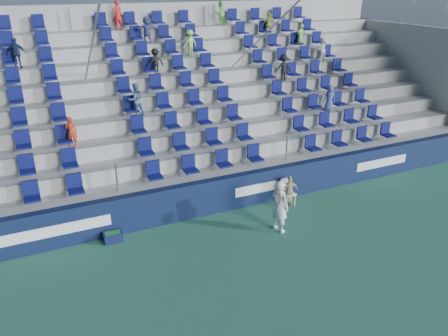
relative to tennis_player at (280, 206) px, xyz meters
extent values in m
plane|color=#2E6C4F|center=(-1.35, -1.27, -0.85)|extent=(70.00, 70.00, 0.00)
cube|color=#0F1939|center=(-1.35, 1.88, -0.25)|extent=(24.00, 0.30, 1.20)
cube|color=white|center=(-6.35, 1.72, -0.23)|extent=(3.20, 0.02, 0.34)
cube|color=white|center=(0.15, 1.72, -0.23)|extent=(1.60, 0.02, 0.34)
cube|color=white|center=(5.65, 1.72, -0.23)|extent=(2.40, 0.02, 0.34)
cube|color=#9D9D98|center=(-1.35, 2.46, -0.25)|extent=(24.00, 0.85, 1.20)
cube|color=#9D9D98|center=(-1.35, 3.31, 0.00)|extent=(24.00, 0.85, 1.70)
cube|color=#9D9D98|center=(-1.35, 4.16, 0.25)|extent=(24.00, 0.85, 2.20)
cube|color=#9D9D98|center=(-1.35, 5.01, 0.50)|extent=(24.00, 0.85, 2.70)
cube|color=#9D9D98|center=(-1.35, 5.86, 0.75)|extent=(24.00, 0.85, 3.20)
cube|color=#9D9D98|center=(-1.35, 6.71, 1.00)|extent=(24.00, 0.85, 3.70)
cube|color=#9D9D98|center=(-1.35, 7.56, 1.25)|extent=(24.00, 0.85, 4.20)
cube|color=#9D9D98|center=(-1.35, 8.41, 1.50)|extent=(24.00, 0.85, 4.70)
cube|color=#9D9D98|center=(-1.35, 9.26, 1.75)|extent=(24.00, 0.85, 5.20)
cube|color=#9D9D98|center=(-1.35, 9.93, 2.25)|extent=(24.00, 0.50, 6.20)
cube|color=#9D9D98|center=(10.50, 5.86, 1.75)|extent=(0.30, 7.65, 5.20)
cube|color=#0C1048|center=(-1.35, 2.46, 0.70)|extent=(16.05, 0.50, 0.70)
cube|color=#0C1048|center=(-1.35, 3.31, 1.20)|extent=(16.05, 0.50, 0.70)
cube|color=#0C1048|center=(-1.35, 4.16, 1.70)|extent=(16.05, 0.50, 0.70)
cube|color=#0C1048|center=(-1.35, 5.01, 2.20)|extent=(16.05, 0.50, 0.70)
cube|color=#0C1048|center=(-1.35, 5.86, 2.70)|extent=(16.05, 0.50, 0.70)
cube|color=#0C1048|center=(-1.35, 6.71, 3.20)|extent=(16.05, 0.50, 0.70)
cube|color=#0C1048|center=(-1.35, 7.56, 3.70)|extent=(16.05, 0.50, 0.70)
cube|color=#0C1048|center=(-1.35, 8.41, 4.20)|extent=(16.05, 0.50, 0.70)
cube|color=#0C1048|center=(-1.35, 9.26, 4.70)|extent=(16.05, 0.50, 0.70)
cylinder|color=gray|center=(-4.35, 5.86, 3.50)|extent=(0.06, 7.68, 4.55)
cylinder|color=gray|center=(1.65, 5.86, 3.50)|extent=(0.06, 7.68, 4.55)
imported|color=#3F468C|center=(-1.52, 8.36, 4.38)|extent=(0.99, 0.34, 1.06)
imported|color=black|center=(3.52, 5.81, 2.90)|extent=(0.74, 0.46, 1.10)
imported|color=#76C74F|center=(2.14, 9.21, 4.88)|extent=(0.61, 0.53, 1.07)
imported|color=black|center=(-1.71, 6.66, 3.37)|extent=(0.73, 0.50, 1.03)
imported|color=silver|center=(6.01, 6.66, 3.37)|extent=(0.52, 0.41, 1.04)
imported|color=red|center=(-2.48, 9.21, 4.93)|extent=(0.48, 0.39, 1.15)
imported|color=#39467E|center=(4.72, 4.11, 1.87)|extent=(0.57, 0.44, 1.04)
imported|color=#7AB749|center=(5.41, 7.51, 3.89)|extent=(0.45, 0.37, 1.07)
imported|color=#8BB046|center=(4.21, 8.36, 4.38)|extent=(0.63, 0.27, 1.06)
imported|color=#3F5B8B|center=(-2.99, 4.96, 2.43)|extent=(0.64, 0.54, 1.16)
imported|color=#AF2917|center=(-5.32, 4.11, 1.84)|extent=(0.41, 0.32, 0.98)
imported|color=#171E46|center=(-6.51, 7.51, 3.89)|extent=(0.67, 0.38, 1.08)
imported|color=#88C74F|center=(0.02, 7.51, 3.88)|extent=(0.77, 0.60, 1.05)
imported|color=white|center=(0.00, 0.00, 0.00)|extent=(0.57, 0.71, 1.69)
cylinder|color=navy|center=(-0.25, -0.25, 0.12)|extent=(0.03, 0.03, 0.28)
torus|color=black|center=(-0.25, -0.25, 0.42)|extent=(0.30, 0.17, 0.28)
plane|color=#262626|center=(-0.25, -0.25, 0.42)|extent=(0.30, 0.16, 0.29)
sphere|color=#CDDC33|center=(0.25, -0.20, 0.28)|extent=(0.07, 0.07, 0.07)
sphere|color=#CDDC33|center=(0.25, -0.14, 0.31)|extent=(0.07, 0.07, 0.07)
cube|color=white|center=(1.14, 1.28, -0.41)|extent=(0.47, 0.47, 0.04)
cube|color=white|center=(1.14, 1.48, -0.16)|extent=(0.42, 0.10, 0.51)
cylinder|color=white|center=(0.98, 1.11, -0.64)|extent=(0.03, 0.03, 0.42)
cylinder|color=white|center=(1.31, 1.11, -0.64)|extent=(0.03, 0.03, 0.42)
cylinder|color=white|center=(0.98, 1.45, -0.64)|extent=(0.03, 0.03, 0.42)
cylinder|color=white|center=(1.31, 1.45, -0.64)|extent=(0.03, 0.03, 0.42)
imported|color=tan|center=(1.14, 1.23, -0.29)|extent=(0.67, 0.32, 1.11)
cube|color=#0F1639|center=(-4.78, 1.48, -0.70)|extent=(0.54, 0.36, 0.29)
cube|color=#1E662D|center=(-4.78, 1.48, -0.63)|extent=(0.44, 0.26, 0.18)
camera|label=1|loc=(-6.36, -9.89, 6.30)|focal=35.00mm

